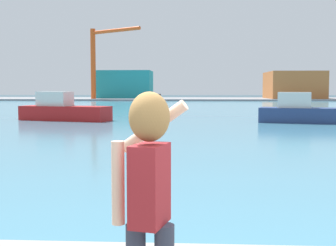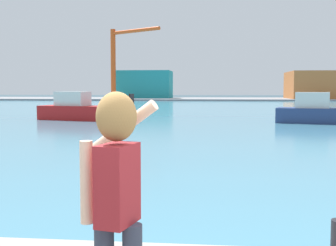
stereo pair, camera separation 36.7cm
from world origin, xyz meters
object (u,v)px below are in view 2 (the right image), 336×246
object	(u,v)px
boat_moored_2	(322,112)
warehouse_right	(315,85)
warehouse_left	(145,84)
port_crane	(120,54)
person_photographer	(117,189)
boat_moored	(80,110)

from	to	relation	value
boat_moored_2	warehouse_right	world-z (taller)	warehouse_right
warehouse_left	warehouse_right	xyz separation A→B (m)	(35.77, -1.87, -0.17)
boat_moored_2	port_crane	bearing A→B (deg)	129.19
warehouse_left	port_crane	size ratio (longest dim) A/B	0.81
person_photographer	warehouse_right	xyz separation A→B (m)	(21.31, 91.22, 1.41)
person_photographer	warehouse_right	world-z (taller)	warehouse_right
warehouse_right	port_crane	distance (m)	40.60
person_photographer	warehouse_right	distance (m)	93.69
boat_moored_2	port_crane	size ratio (longest dim) A/B	0.48
boat_moored	boat_moored_2	bearing A→B (deg)	11.48
boat_moored	boat_moored_2	world-z (taller)	boat_moored
boat_moored_2	warehouse_left	bearing A→B (deg)	123.14
warehouse_left	boat_moored_2	bearing A→B (deg)	-70.81
warehouse_right	port_crane	size ratio (longest dim) A/B	0.92
boat_moored_2	warehouse_left	distance (m)	68.50
person_photographer	boat_moored	distance (m)	31.26
boat_moored_2	port_crane	xyz separation A→B (m)	(-26.25, 55.67, 8.40)
person_photographer	port_crane	xyz separation A→B (m)	(-18.21, 84.12, 7.45)
person_photographer	boat_moored_2	world-z (taller)	person_photographer
port_crane	warehouse_left	bearing A→B (deg)	67.34
boat_moored	boat_moored_2	xyz separation A→B (m)	(17.54, -1.33, -0.01)
warehouse_right	port_crane	xyz separation A→B (m)	(-39.51, -7.11, 6.04)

